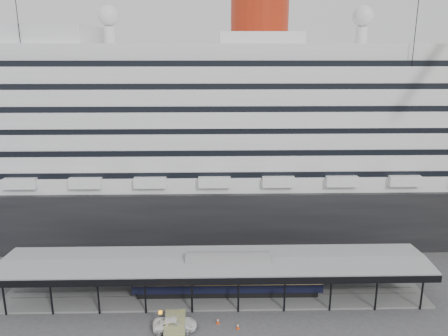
% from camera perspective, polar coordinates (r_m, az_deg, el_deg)
% --- Properties ---
extents(ground, '(200.00, 200.00, 0.00)m').
position_cam_1_polar(ground, '(56.95, -1.14, -18.78)').
color(ground, '#3C3C3F').
rests_on(ground, ground).
extents(cruise_ship, '(130.00, 30.00, 43.90)m').
position_cam_1_polar(cruise_ship, '(80.54, -1.27, 5.39)').
color(cruise_ship, black).
rests_on(cruise_ship, ground).
extents(platform_canopy, '(56.00, 9.18, 5.30)m').
position_cam_1_polar(platform_canopy, '(60.00, -1.17, -14.25)').
color(platform_canopy, slate).
rests_on(platform_canopy, ground).
extents(port_truck, '(5.21, 2.61, 1.42)m').
position_cam_1_polar(port_truck, '(54.61, -6.42, -19.61)').
color(port_truck, white).
rests_on(port_truck, ground).
extents(pullman_carriage, '(25.03, 3.51, 24.55)m').
position_cam_1_polar(pullman_carriage, '(59.74, 0.47, -13.74)').
color(pullman_carriage, black).
rests_on(pullman_carriage, ground).
extents(traffic_cone_left, '(0.51, 0.51, 0.83)m').
position_cam_1_polar(traffic_cone_left, '(56.01, -7.43, -19.04)').
color(traffic_cone_left, '#FA4B0D').
rests_on(traffic_cone_left, ground).
extents(traffic_cone_mid, '(0.45, 0.45, 0.72)m').
position_cam_1_polar(traffic_cone_mid, '(55.48, -0.82, -19.33)').
color(traffic_cone_mid, '#DE3E0C').
rests_on(traffic_cone_mid, ground).
extents(traffic_cone_right, '(0.48, 0.48, 0.71)m').
position_cam_1_polar(traffic_cone_right, '(54.65, 1.82, -19.94)').
color(traffic_cone_right, '#E8440C').
rests_on(traffic_cone_right, ground).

